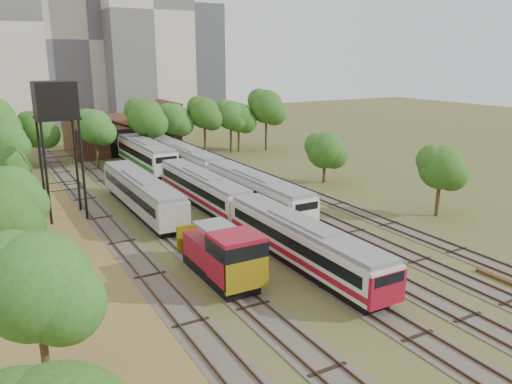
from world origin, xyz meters
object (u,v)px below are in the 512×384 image
railcar_red_set (244,211)px  railcar_green_set (188,160)px  shunter_locomotive (225,256)px  water_tower (55,104)px

railcar_red_set → railcar_green_set: (4.00, 22.47, 0.05)m
shunter_locomotive → water_tower: (-6.67, 19.97, 8.59)m
railcar_red_set → water_tower: 19.18m
shunter_locomotive → railcar_red_set: bearing=54.9°
railcar_red_set → water_tower: water_tower is taller
railcar_red_set → railcar_green_set: bearing=79.9°
railcar_green_set → water_tower: bearing=-146.5°
railcar_green_set → shunter_locomotive: 32.59m
railcar_red_set → railcar_green_set: size_ratio=0.66×
shunter_locomotive → railcar_green_set: bearing=72.1°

